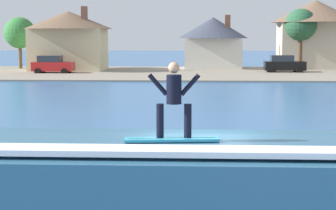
{
  "coord_description": "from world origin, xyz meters",
  "views": [
    {
      "loc": [
        0.0,
        -13.88,
        4.01
      ],
      "look_at": [
        -0.86,
        3.12,
        1.99
      ],
      "focal_mm": 64.26,
      "sensor_mm": 36.0,
      "label": 1
    }
  ],
  "objects": [
    {
      "name": "ground_plane",
      "position": [
        0.0,
        0.0,
        0.0
      ],
      "size": [
        260.0,
        260.0,
        0.0
      ],
      "primitive_type": "plane",
      "color": "#31629B"
    },
    {
      "name": "house_gabled_white",
      "position": [
        12.99,
        54.39,
        4.68
      ],
      "size": [
        9.86,
        9.86,
        7.73
      ],
      "color": "beige",
      "rests_on": "ground_plane"
    },
    {
      "name": "house_small_cottage",
      "position": [
        1.61,
        54.19,
        3.37
      ],
      "size": [
        7.79,
        7.79,
        6.08
      ],
      "color": "silver",
      "rests_on": "ground_plane"
    },
    {
      "name": "surfboard",
      "position": [
        -0.56,
        -1.35,
        1.78
      ],
      "size": [
        2.03,
        0.6,
        0.06
      ],
      "color": "#33A5CC",
      "rests_on": "wave_crest"
    },
    {
      "name": "car_far_shore",
      "position": [
        8.65,
        47.61,
        0.95
      ],
      "size": [
        4.08,
        2.24,
        1.86
      ],
      "color": "black",
      "rests_on": "ground_plane"
    },
    {
      "name": "wave_crest",
      "position": [
        -0.86,
        -0.77,
        0.82
      ],
      "size": [
        10.79,
        4.38,
        1.75
      ],
      "color": "#2E5F7E",
      "rests_on": "ground_plane"
    },
    {
      "name": "house_with_chimney",
      "position": [
        -13.86,
        49.86,
        3.68
      ],
      "size": [
        9.39,
        9.39,
        6.86
      ],
      "color": "beige",
      "rests_on": "ground_plane"
    },
    {
      "name": "shoreline_bank",
      "position": [
        0.0,
        46.5,
        0.07
      ],
      "size": [
        120.0,
        21.18,
        0.15
      ],
      "color": "gray",
      "rests_on": "ground_plane"
    },
    {
      "name": "tree_tall_bare",
      "position": [
        -19.88,
        52.35,
        4.08
      ],
      "size": [
        3.47,
        3.47,
        5.83
      ],
      "color": "brown",
      "rests_on": "ground_plane"
    },
    {
      "name": "tree_short_bushy",
      "position": [
        10.95,
        51.94,
        4.9
      ],
      "size": [
        3.46,
        3.46,
        6.69
      ],
      "color": "brown",
      "rests_on": "ground_plane"
    },
    {
      "name": "car_near_shore",
      "position": [
        -14.53,
        45.21,
        0.95
      ],
      "size": [
        4.04,
        2.15,
        1.86
      ],
      "color": "red",
      "rests_on": "ground_plane"
    },
    {
      "name": "surfer",
      "position": [
        -0.52,
        -1.27,
        2.7
      ],
      "size": [
        1.12,
        0.32,
        1.61
      ],
      "color": "black",
      "rests_on": "surfboard"
    }
  ]
}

